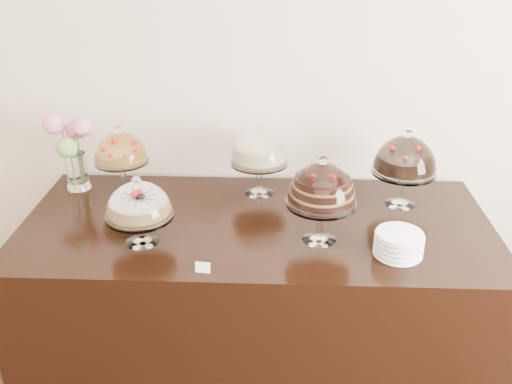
{
  "coord_description": "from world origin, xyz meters",
  "views": [
    {
      "loc": [
        -0.14,
        0.1,
        2.2
      ],
      "look_at": [
        -0.24,
        2.4,
        1.08
      ],
      "focal_mm": 40.0,
      "sensor_mm": 36.0,
      "label": 1
    }
  ],
  "objects_px": {
    "cake_stand_cheesecake": "(259,150)",
    "cake_stand_fruit_tart": "(121,151)",
    "cake_stand_dark_choco": "(405,158)",
    "plate_stack": "(399,244)",
    "cake_stand_sugar_sponge": "(139,204)",
    "cake_stand_choco_layer": "(322,187)",
    "flower_vase": "(71,147)",
    "display_counter": "(256,300)"
  },
  "relations": [
    {
      "from": "cake_stand_cheesecake",
      "to": "cake_stand_fruit_tart",
      "type": "height_order",
      "value": "cake_stand_cheesecake"
    },
    {
      "from": "cake_stand_dark_choco",
      "to": "flower_vase",
      "type": "xyz_separation_m",
      "value": [
        -1.67,
        0.11,
        -0.01
      ]
    },
    {
      "from": "cake_stand_cheesecake",
      "to": "cake_stand_dark_choco",
      "type": "distance_m",
      "value": 0.71
    },
    {
      "from": "flower_vase",
      "to": "cake_stand_fruit_tart",
      "type": "bearing_deg",
      "value": -13.28
    },
    {
      "from": "cake_stand_sugar_sponge",
      "to": "cake_stand_cheesecake",
      "type": "bearing_deg",
      "value": 45.99
    },
    {
      "from": "cake_stand_cheesecake",
      "to": "flower_vase",
      "type": "height_order",
      "value": "flower_vase"
    },
    {
      "from": "flower_vase",
      "to": "cake_stand_cheesecake",
      "type": "bearing_deg",
      "value": -0.91
    },
    {
      "from": "cake_stand_dark_choco",
      "to": "flower_vase",
      "type": "height_order",
      "value": "flower_vase"
    },
    {
      "from": "cake_stand_fruit_tart",
      "to": "plate_stack",
      "type": "distance_m",
      "value": 1.41
    },
    {
      "from": "cake_stand_choco_layer",
      "to": "cake_stand_cheesecake",
      "type": "relative_size",
      "value": 1.07
    },
    {
      "from": "display_counter",
      "to": "plate_stack",
      "type": "height_order",
      "value": "plate_stack"
    },
    {
      "from": "flower_vase",
      "to": "plate_stack",
      "type": "height_order",
      "value": "flower_vase"
    },
    {
      "from": "cake_stand_dark_choco",
      "to": "cake_stand_sugar_sponge",
      "type": "bearing_deg",
      "value": -160.85
    },
    {
      "from": "flower_vase",
      "to": "cake_stand_choco_layer",
      "type": "bearing_deg",
      "value": -20.97
    },
    {
      "from": "cake_stand_dark_choco",
      "to": "cake_stand_cheesecake",
      "type": "bearing_deg",
      "value": 172.26
    },
    {
      "from": "display_counter",
      "to": "plate_stack",
      "type": "bearing_deg",
      "value": -23.34
    },
    {
      "from": "plate_stack",
      "to": "cake_stand_choco_layer",
      "type": "bearing_deg",
      "value": 160.89
    },
    {
      "from": "cake_stand_sugar_sponge",
      "to": "cake_stand_choco_layer",
      "type": "bearing_deg",
      "value": 3.78
    },
    {
      "from": "display_counter",
      "to": "cake_stand_fruit_tart",
      "type": "relative_size",
      "value": 5.94
    },
    {
      "from": "cake_stand_choco_layer",
      "to": "flower_vase",
      "type": "relative_size",
      "value": 1.0
    },
    {
      "from": "cake_stand_dark_choco",
      "to": "plate_stack",
      "type": "relative_size",
      "value": 1.94
    },
    {
      "from": "cake_stand_sugar_sponge",
      "to": "cake_stand_fruit_tart",
      "type": "xyz_separation_m",
      "value": [
        -0.19,
        0.46,
        0.05
      ]
    },
    {
      "from": "cake_stand_sugar_sponge",
      "to": "cake_stand_choco_layer",
      "type": "height_order",
      "value": "cake_stand_choco_layer"
    },
    {
      "from": "cake_stand_fruit_tart",
      "to": "cake_stand_dark_choco",
      "type": "bearing_deg",
      "value": -1.92
    },
    {
      "from": "cake_stand_dark_choco",
      "to": "plate_stack",
      "type": "distance_m",
      "value": 0.53
    },
    {
      "from": "cake_stand_choco_layer",
      "to": "plate_stack",
      "type": "relative_size",
      "value": 1.99
    },
    {
      "from": "cake_stand_choco_layer",
      "to": "flower_vase",
      "type": "xyz_separation_m",
      "value": [
        -1.25,
        0.48,
        -0.02
      ]
    },
    {
      "from": "cake_stand_sugar_sponge",
      "to": "flower_vase",
      "type": "bearing_deg",
      "value": 131.33
    },
    {
      "from": "cake_stand_sugar_sponge",
      "to": "cake_stand_choco_layer",
      "type": "relative_size",
      "value": 0.79
    },
    {
      "from": "cake_stand_fruit_tart",
      "to": "flower_vase",
      "type": "bearing_deg",
      "value": 166.72
    },
    {
      "from": "cake_stand_cheesecake",
      "to": "cake_stand_fruit_tart",
      "type": "xyz_separation_m",
      "value": [
        -0.69,
        -0.05,
        0.0
      ]
    },
    {
      "from": "cake_stand_dark_choco",
      "to": "cake_stand_fruit_tart",
      "type": "xyz_separation_m",
      "value": [
        -1.4,
        0.05,
        -0.01
      ]
    },
    {
      "from": "cake_stand_dark_choco",
      "to": "plate_stack",
      "type": "height_order",
      "value": "cake_stand_dark_choco"
    },
    {
      "from": "cake_stand_dark_choco",
      "to": "cake_stand_fruit_tart",
      "type": "bearing_deg",
      "value": 178.08
    },
    {
      "from": "cake_stand_sugar_sponge",
      "to": "cake_stand_choco_layer",
      "type": "distance_m",
      "value": 0.79
    },
    {
      "from": "cake_stand_choco_layer",
      "to": "cake_stand_cheesecake",
      "type": "distance_m",
      "value": 0.54
    },
    {
      "from": "display_counter",
      "to": "cake_stand_cheesecake",
      "type": "distance_m",
      "value": 0.75
    },
    {
      "from": "cake_stand_choco_layer",
      "to": "plate_stack",
      "type": "distance_m",
      "value": 0.4
    },
    {
      "from": "cake_stand_choco_layer",
      "to": "plate_stack",
      "type": "height_order",
      "value": "cake_stand_choco_layer"
    },
    {
      "from": "cake_stand_choco_layer",
      "to": "cake_stand_dark_choco",
      "type": "bearing_deg",
      "value": 40.92
    },
    {
      "from": "plate_stack",
      "to": "cake_stand_fruit_tart",
      "type": "bearing_deg",
      "value": 157.95
    },
    {
      "from": "cake_stand_choco_layer",
      "to": "flower_vase",
      "type": "bearing_deg",
      "value": 159.03
    }
  ]
}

